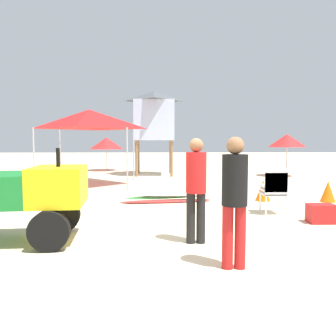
# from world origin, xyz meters

# --- Properties ---
(ground) EXTENTS (80.00, 80.00, 0.00)m
(ground) POSITION_xyz_m (0.00, 0.00, 0.00)
(ground) COLOR beige
(utility_cart) EXTENTS (2.65, 1.49, 1.50)m
(utility_cart) POSITION_xyz_m (-2.55, -0.07, 0.78)
(utility_cart) COLOR #197A2D
(utility_cart) RESTS_ON ground
(stacked_plastic_chairs) EXTENTS (0.48, 0.48, 1.02)m
(stacked_plastic_chairs) POSITION_xyz_m (2.38, 1.85, 0.60)
(stacked_plastic_chairs) COLOR white
(stacked_plastic_chairs) RESTS_ON ground
(surfboard_pile) EXTENTS (2.42, 0.81, 0.24)m
(surfboard_pile) POSITION_xyz_m (0.06, 3.43, 0.12)
(surfboard_pile) COLOR red
(surfboard_pile) RESTS_ON ground
(lifeguard_near_left) EXTENTS (0.32, 0.32, 1.65)m
(lifeguard_near_left) POSITION_xyz_m (0.44, -0.21, 0.95)
(lifeguard_near_left) COLOR black
(lifeguard_near_left) RESTS_ON ground
(lifeguard_near_center) EXTENTS (0.32, 0.32, 1.67)m
(lifeguard_near_center) POSITION_xyz_m (0.81, -1.30, 0.96)
(lifeguard_near_center) COLOR red
(lifeguard_near_center) RESTS_ON ground
(popup_canopy) EXTENTS (2.98, 2.98, 2.71)m
(popup_canopy) POSITION_xyz_m (-2.59, 6.91, 2.37)
(popup_canopy) COLOR #B2B2B7
(popup_canopy) RESTS_ON ground
(lifeguard_tower) EXTENTS (1.98, 1.98, 3.87)m
(lifeguard_tower) POSITION_xyz_m (-0.32, 10.57, 2.76)
(lifeguard_tower) COLOR olive
(lifeguard_tower) RESTS_ON ground
(beach_umbrella_left) EXTENTS (1.76, 1.76, 1.77)m
(beach_umbrella_left) POSITION_xyz_m (-2.88, 12.96, 1.46)
(beach_umbrella_left) COLOR beige
(beach_umbrella_left) RESTS_ON ground
(beach_umbrella_mid) EXTENTS (1.64, 1.64, 1.90)m
(beach_umbrella_mid) POSITION_xyz_m (5.63, 9.79, 1.61)
(beach_umbrella_mid) COLOR beige
(beach_umbrella_mid) RESTS_ON ground
(traffic_cone_near) EXTENTS (0.39, 0.39, 0.56)m
(traffic_cone_near) POSITION_xyz_m (2.66, 3.55, 0.28)
(traffic_cone_near) COLOR orange
(traffic_cone_near) RESTS_ON ground
(traffic_cone_far) EXTENTS (0.39, 0.39, 0.55)m
(traffic_cone_far) POSITION_xyz_m (4.33, 3.36, 0.28)
(traffic_cone_far) COLOR orange
(traffic_cone_far) RESTS_ON ground
(cooler_box) EXTENTS (0.51, 0.35, 0.37)m
(cooler_box) POSITION_xyz_m (3.06, 1.06, 0.18)
(cooler_box) COLOR red
(cooler_box) RESTS_ON ground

